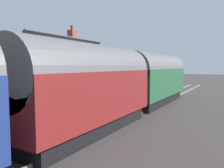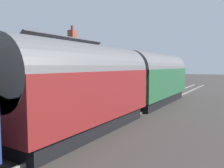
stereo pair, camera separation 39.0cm
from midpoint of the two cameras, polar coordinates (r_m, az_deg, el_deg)
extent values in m
plane|color=#383330|center=(15.48, 1.94, -7.40)|extent=(160.00, 160.00, 0.00)
cube|color=#A39B8C|center=(17.56, -9.07, -4.67)|extent=(32.00, 5.67, 0.81)
cube|color=beige|center=(15.93, -1.76, -4.07)|extent=(32.00, 0.36, 0.02)
cube|color=gray|center=(14.76, 7.49, -7.76)|extent=(52.00, 0.08, 0.14)
cube|color=gray|center=(15.38, 2.53, -7.22)|extent=(52.00, 0.08, 0.14)
cube|color=black|center=(19.78, 11.72, -3.82)|extent=(9.13, 2.29, 0.70)
cube|color=#1E4C2D|center=(19.61, 11.79, 0.51)|extent=(9.93, 2.70, 2.30)
cylinder|color=#515154|center=(19.57, 11.85, 3.88)|extent=(9.93, 2.65, 2.65)
cube|color=black|center=(20.09, 8.13, 1.48)|extent=(8.44, 0.03, 0.80)
cylinder|color=black|center=(22.58, 14.25, -2.82)|extent=(0.70, 2.16, 0.70)
cylinder|color=black|center=(17.03, 8.36, -5.14)|extent=(0.70, 2.16, 0.70)
cube|color=black|center=(24.34, 15.72, 2.17)|extent=(0.04, 2.16, 0.90)
cylinder|color=#F2EDCC|center=(24.42, 15.68, -0.12)|extent=(0.06, 0.24, 0.24)
cube|color=red|center=(24.50, 15.68, -1.17)|extent=(0.16, 2.56, 0.24)
cube|color=black|center=(11.14, -5.80, -10.36)|extent=(8.12, 2.29, 0.70)
cube|color=maroon|center=(10.85, -5.87, -2.69)|extent=(8.82, 2.70, 2.30)
cylinder|color=#515154|center=(10.76, -5.92, 3.39)|extent=(8.82, 2.65, 2.65)
cube|color=black|center=(11.69, -11.23, -0.81)|extent=(7.50, 0.03, 0.80)
cylinder|color=black|center=(13.29, 1.15, -7.87)|extent=(0.70, 2.16, 0.70)
cylinder|color=black|center=(9.26, -16.00, -13.67)|extent=(0.70, 2.16, 0.70)
cube|color=white|center=(16.70, -14.41, 1.41)|extent=(6.93, 3.31, 3.04)
cube|color=#38383F|center=(16.14, -12.48, 9.00)|extent=(7.43, 1.92, 1.50)
cube|color=#38383F|center=(17.32, -16.49, 8.61)|extent=(7.43, 1.92, 1.50)
cylinder|color=#38383F|center=(16.78, -14.60, 10.97)|extent=(7.43, 0.16, 0.16)
cube|color=brown|center=(18.39, -9.53, 10.03)|extent=(0.56, 0.56, 2.25)
cylinder|color=brown|center=(18.56, -9.59, 14.05)|extent=(0.24, 0.24, 0.36)
cube|color=teal|center=(15.09, -11.72, -0.67)|extent=(0.90, 0.06, 2.10)
cube|color=teal|center=(14.06, -15.65, 1.53)|extent=(0.80, 0.05, 1.10)
cube|color=teal|center=(16.10, -8.36, 2.03)|extent=(0.80, 0.05, 1.10)
cube|color=brown|center=(22.00, 1.30, -0.50)|extent=(1.41, 0.45, 0.06)
cube|color=brown|center=(21.89, 1.72, 0.08)|extent=(1.40, 0.15, 0.40)
cube|color=black|center=(21.53, 0.60, -1.22)|extent=(0.07, 0.36, 0.44)
cube|color=black|center=(22.51, 1.97, -0.97)|extent=(0.07, 0.36, 0.44)
cube|color=brown|center=(24.16, 4.24, -0.04)|extent=(1.41, 0.43, 0.06)
cube|color=brown|center=(24.06, 4.62, 0.48)|extent=(1.40, 0.14, 0.40)
cube|color=black|center=(23.69, 3.59, -0.69)|extent=(0.07, 0.36, 0.44)
cube|color=black|center=(24.68, 4.85, -0.49)|extent=(0.07, 0.36, 0.44)
cone|color=gray|center=(25.39, 1.49, -0.40)|extent=(0.42, 0.42, 0.37)
cylinder|color=gray|center=(25.40, 1.49, -0.75)|extent=(0.23, 0.23, 0.06)
ellipsoid|color=#3D8438|center=(25.36, 1.49, 0.43)|extent=(0.52, 0.52, 0.54)
cone|color=#E2345C|center=(25.34, 1.49, 0.84)|extent=(0.10, 0.10, 0.21)
cone|color=teal|center=(20.84, -6.08, -1.50)|extent=(0.40, 0.40, 0.40)
cylinder|color=teal|center=(20.86, -6.07, -1.96)|extent=(0.22, 0.22, 0.06)
ellipsoid|color=olive|center=(20.80, -6.09, -0.38)|extent=(0.60, 0.60, 0.48)
cone|color=black|center=(26.51, 6.21, -0.31)|extent=(0.39, 0.39, 0.29)
cylinder|color=black|center=(26.52, 6.21, -0.55)|extent=(0.22, 0.22, 0.06)
ellipsoid|color=#3D8438|center=(26.48, 6.21, 0.36)|extent=(0.48, 0.48, 0.39)
cone|color=#CB5369|center=(26.47, 6.22, 0.73)|extent=(0.10, 0.10, 0.19)
camera|label=1|loc=(0.20, -89.36, 0.05)|focal=35.46mm
camera|label=2|loc=(0.20, 90.64, -0.05)|focal=35.46mm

